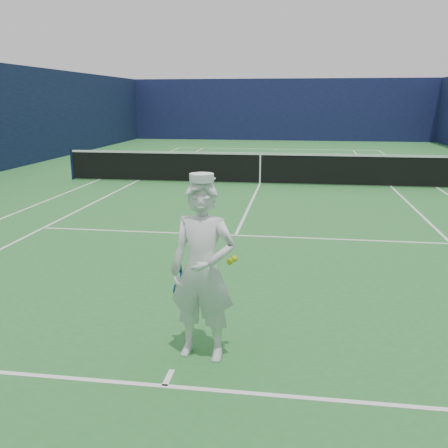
{
  "coord_description": "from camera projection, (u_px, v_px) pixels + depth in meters",
  "views": [
    {
      "loc": [
        1.17,
        -15.98,
        2.65
      ],
      "look_at": [
        0.26,
        -9.74,
        1.07
      ],
      "focal_mm": 40.0,
      "sensor_mm": 36.0,
      "label": 1
    }
  ],
  "objects": [
    {
      "name": "court_markings",
      "position": [
        260.0,
        184.0,
        16.14
      ],
      "size": [
        11.03,
        23.83,
        0.01
      ],
      "color": "white",
      "rests_on": "ground"
    },
    {
      "name": "tennis_net",
      "position": [
        260.0,
        167.0,
        16.01
      ],
      "size": [
        12.88,
        0.09,
        1.07
      ],
      "color": "#141E4C",
      "rests_on": "ground"
    },
    {
      "name": "ground",
      "position": [
        260.0,
        184.0,
        16.14
      ],
      "size": [
        80.0,
        80.0,
        0.0
      ],
      "primitive_type": "plane",
      "color": "#2B7031",
      "rests_on": "ground"
    },
    {
      "name": "tennis_player",
      "position": [
        203.0,
        271.0,
        5.09
      ],
      "size": [
        0.78,
        0.57,
        1.95
      ],
      "rotation": [
        0.0,
        0.0,
        -0.13
      ],
      "color": "white",
      "rests_on": "ground"
    },
    {
      "name": "windscreen_fence",
      "position": [
        261.0,
        121.0,
        15.66
      ],
      "size": [
        20.12,
        36.12,
        4.0
      ],
      "color": "#10153D",
      "rests_on": "ground"
    }
  ]
}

